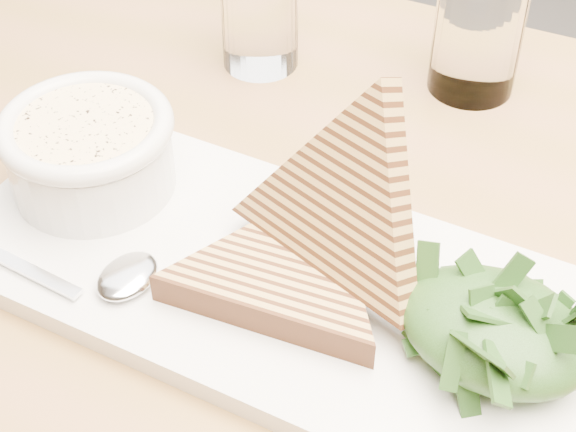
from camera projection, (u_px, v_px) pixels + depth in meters
The scene contains 14 objects.
table_top at pixel (187, 253), 0.64m from camera, with size 1.13×0.75×0.04m, color #9C6C41.
table_leg_bl at pixel (58, 174), 1.30m from camera, with size 0.06×0.06×0.74m, color #9C6C41.
platter at pixel (272, 280), 0.58m from camera, with size 0.43×0.19×0.02m, color white.
soup_bowl at pixel (91, 160), 0.62m from camera, with size 0.12×0.12×0.05m, color white.
soup at pixel (85, 128), 0.60m from camera, with size 0.10×0.10×0.01m, color #FDDC9B.
bowl_rim at pixel (85, 126), 0.60m from camera, with size 0.12×0.12×0.01m, color white.
sandwich_flat at pixel (285, 275), 0.56m from camera, with size 0.17×0.17×0.02m, color tan, non-canonical shape.
sandwich_lean at pixel (343, 205), 0.54m from camera, with size 0.17×0.17×0.09m, color tan, non-canonical shape.
salad_base at pixel (496, 330), 0.51m from camera, with size 0.11×0.09×0.04m, color black.
arugula_pile at pixel (497, 324), 0.51m from camera, with size 0.11×0.10×0.05m, color #3A6D2A, non-canonical shape.
spoon_bowl at pixel (127, 276), 0.56m from camera, with size 0.03×0.05×0.01m, color silver.
spoon_handle at pixel (10, 261), 0.57m from camera, with size 0.12×0.01×0.00m, color silver.
glass_near at pixel (260, 11), 0.75m from camera, with size 0.07×0.07×0.10m, color white.
glass_far at pixel (479, 30), 0.72m from camera, with size 0.07×0.07×0.11m, color white.
Camera 1 is at (0.13, -0.47, 1.21)m, focal length 55.00 mm.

